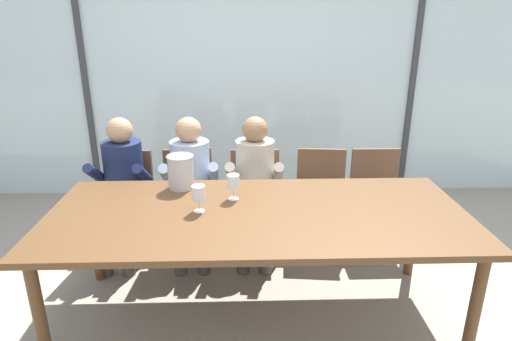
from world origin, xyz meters
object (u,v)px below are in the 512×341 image
Objects in this scene: person_beige_jumper at (255,180)px; chair_right_of_center at (321,192)px; person_navy_polo at (122,181)px; wine_glass_by_left_taster at (199,194)px; chair_near_curtain at (127,194)px; chair_near_window_right at (376,192)px; chair_left_of_center at (189,192)px; person_pale_blue_shirt at (190,180)px; ice_bucket_primary at (181,171)px; wine_glass_near_bucket at (233,182)px; chair_center at (255,193)px; dining_table at (258,221)px.

chair_right_of_center is at bearing 14.35° from person_beige_jumper.
person_navy_polo is 1.11m from wine_glass_by_left_taster.
chair_near_window_right is at bearing 2.02° from chair_near_curtain.
chair_right_of_center is at bearing -10.82° from chair_left_of_center.
person_pale_blue_shirt is at bearing -167.89° from chair_right_of_center.
person_pale_blue_shirt is at bearing -177.44° from person_beige_jumper.
person_beige_jumper is (-1.06, -0.11, 0.17)m from chair_near_window_right.
chair_near_curtain and chair_left_of_center have the same top height.
ice_bucket_primary is at bearing -95.23° from person_pale_blue_shirt.
person_navy_polo reaches higher than wine_glass_near_bucket.
chair_center is 1.05m from chair_near_window_right.
person_beige_jumper is 0.70m from wine_glass_near_bucket.
chair_near_window_right is (1.07, 0.95, -0.22)m from dining_table.
person_pale_blue_shirt is (0.57, -0.13, 0.17)m from chair_near_curtain.
chair_near_window_right reaches higher than dining_table.
dining_table is 3.06× the size of chair_left_of_center.
ice_bucket_primary is at bearing -42.11° from chair_near_curtain.
chair_left_of_center is (0.53, 0.04, 0.00)m from chair_near_curtain.
chair_near_curtain is 2.16m from chair_near_window_right.
person_pale_blue_shirt reaches higher than wine_glass_near_bucket.
ice_bucket_primary reaches higher than chair_left_of_center.
dining_table is at bearing -38.27° from ice_bucket_primary.
person_pale_blue_shirt is at bearing 119.87° from wine_glass_near_bucket.
chair_left_of_center is 0.73× the size of person_navy_polo.
person_pale_blue_shirt is at bearing 2.69° from person_navy_polo.
chair_center and chair_near_window_right have the same top height.
dining_table is 1.15m from chair_right_of_center.
chair_left_of_center is 4.96× the size of wine_glass_near_bucket.
chair_near_curtain is 1.12m from person_beige_jumper.
chair_near_window_right is 3.56× the size of ice_bucket_primary.
person_navy_polo is at bearing -83.00° from chair_near_curtain.
dining_table is at bearing -138.22° from chair_near_window_right.
chair_right_of_center is at bearing 6.82° from person_navy_polo.
wine_glass_by_left_taster is (0.71, -0.83, 0.22)m from person_navy_polo.
chair_center is at bearing 89.68° from person_beige_jumper.
ice_bucket_primary reaches higher than chair_right_of_center.
dining_table is 1.17m from chair_left_of_center.
ice_bucket_primary reaches higher than chair_near_curtain.
chair_near_window_right is at bearing 33.19° from wine_glass_by_left_taster.
chair_right_of_center is at bearing 44.89° from wine_glass_by_left_taster.
wine_glass_by_left_taster is (-0.37, -0.83, 0.22)m from person_beige_jumper.
person_pale_blue_shirt is 0.87m from wine_glass_by_left_taster.
chair_near_window_right is 0.73× the size of person_navy_polo.
chair_right_of_center is at bearing 58.83° from dining_table.
person_navy_polo is 1.00× the size of person_pale_blue_shirt.
wine_glass_near_bucket is at bearing -101.58° from person_beige_jumper.
ice_bucket_primary is at bearing -148.18° from chair_right_of_center.
person_navy_polo is at bearing 142.44° from ice_bucket_primary.
person_navy_polo is 6.79× the size of wine_glass_by_left_taster.
person_pale_blue_shirt is at bearing -85.89° from chair_left_of_center.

